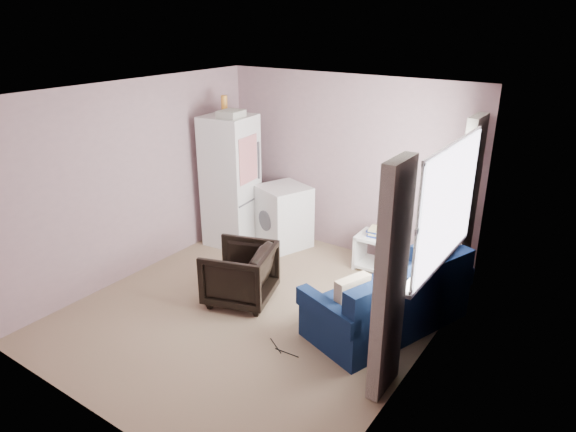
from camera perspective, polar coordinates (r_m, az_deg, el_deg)
name	(u,v)px	position (r m, az deg, el deg)	size (l,w,h in m)	color
room	(255,210)	(5.54, -3.73, 0.63)	(3.84, 4.24, 2.54)	#9D8266
armchair	(240,271)	(6.13, -5.39, -6.12)	(0.75, 0.70, 0.77)	black
fridge	(231,180)	(7.50, -6.39, 3.95)	(0.74, 0.73, 2.17)	silver
washing_machine	(284,215)	(7.51, -0.50, 0.11)	(0.83, 0.83, 0.91)	silver
side_table	(374,249)	(7.02, 9.49, -3.61)	(0.45, 0.45, 0.59)	white
sofa	(391,303)	(5.75, 11.33, -9.46)	(1.41, 2.03, 0.83)	#10234A
window_dressing	(435,239)	(5.39, 16.02, -2.46)	(0.17, 2.62, 2.18)	white
floor_cables	(281,349)	(5.46, -0.76, -14.58)	(0.42, 0.16, 0.01)	black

